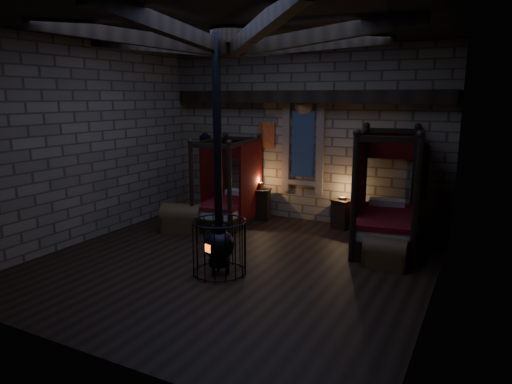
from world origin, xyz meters
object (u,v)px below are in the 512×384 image
at_px(trunk_left, 182,219).
at_px(trunk_right, 385,254).
at_px(bed_left, 229,203).
at_px(stove, 219,241).
at_px(bed_right, 385,218).

bearing_deg(trunk_left, trunk_right, -19.01).
bearing_deg(bed_left, trunk_left, -126.13).
height_order(trunk_left, stove, stove).
bearing_deg(trunk_right, trunk_left, 177.31).
xyz_separation_m(bed_left, trunk_left, (-0.62, -1.09, -0.21)).
distance_m(trunk_left, trunk_right, 4.63).
xyz_separation_m(bed_right, stove, (-2.23, -2.91, 0.01)).
xyz_separation_m(trunk_left, stove, (2.12, -1.78, 0.31)).
height_order(bed_right, trunk_left, bed_right).
height_order(bed_left, bed_right, bed_right).
relative_size(trunk_left, stove, 0.25).
xyz_separation_m(bed_left, stove, (1.50, -2.87, 0.09)).
relative_size(bed_left, bed_right, 0.85).
bearing_deg(bed_right, bed_left, 171.06).
bearing_deg(trunk_left, bed_right, -3.18).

